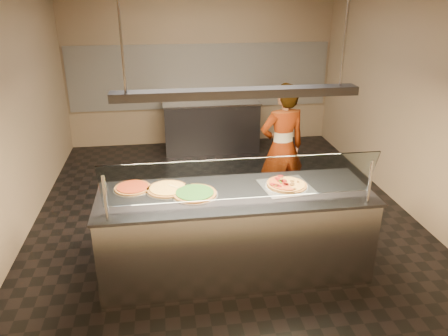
{
  "coord_description": "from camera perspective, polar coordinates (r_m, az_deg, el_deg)",
  "views": [
    {
      "loc": [
        -0.75,
        -5.26,
        2.85
      ],
      "look_at": [
        -0.12,
        -0.89,
        1.02
      ],
      "focal_mm": 35.0,
      "sensor_mm": 36.0,
      "label": 1
    }
  ],
  "objects": [
    {
      "name": "tile_band",
      "position": [
        8.42,
        -3.06,
        11.85
      ],
      "size": [
        4.9,
        0.02,
        1.2
      ],
      "primitive_type": "cube",
      "color": "silver",
      "rests_on": "wall_back"
    },
    {
      "name": "heat_lamp_housing",
      "position": [
        4.08,
        1.65,
        9.76
      ],
      "size": [
        2.3,
        0.18,
        0.08
      ],
      "primitive_type": "cube",
      "color": "#3D3D42",
      "rests_on": "ceiling"
    },
    {
      "name": "half_pizza_pepperoni",
      "position": [
        4.56,
        6.98,
        -2.11
      ],
      "size": [
        0.26,
        0.44,
        0.05
      ],
      "color": "brown",
      "rests_on": "perforated_tray"
    },
    {
      "name": "pizza_tomato",
      "position": [
        4.6,
        -11.85,
        -2.5
      ],
      "size": [
        0.4,
        0.4,
        0.03
      ],
      "color": "silver",
      "rests_on": "serving_counter"
    },
    {
      "name": "perforated_tray",
      "position": [
        4.6,
        8.15,
        -2.35
      ],
      "size": [
        0.56,
        0.56,
        0.01
      ],
      "color": "silver",
      "rests_on": "serving_counter"
    },
    {
      "name": "wall_right",
      "position": [
        6.34,
        23.22,
        8.39
      ],
      "size": [
        0.02,
        6.0,
        3.0
      ],
      "primitive_type": "cube",
      "color": "#9B8064",
      "rests_on": "ground"
    },
    {
      "name": "ground",
      "position": [
        6.04,
        -0.11,
        -5.79
      ],
      "size": [
        5.0,
        6.0,
        0.02
      ],
      "primitive_type": "cube",
      "color": "black",
      "rests_on": "ground"
    },
    {
      "name": "wall_back",
      "position": [
        8.42,
        -3.1,
        13.22
      ],
      "size": [
        5.0,
        0.02,
        3.0
      ],
      "primitive_type": "cube",
      "color": "#9B8064",
      "rests_on": "ground"
    },
    {
      "name": "lamp_rod_right",
      "position": [
        4.29,
        15.64,
        16.97
      ],
      "size": [
        0.02,
        0.02,
        1.01
      ],
      "primitive_type": "cylinder",
      "color": "#B7B7BC",
      "rests_on": "ceiling"
    },
    {
      "name": "wall_left",
      "position": [
        5.71,
        -26.09,
        6.52
      ],
      "size": [
        0.02,
        6.0,
        3.0
      ],
      "primitive_type": "cube",
      "color": "#9B8064",
      "rests_on": "ground"
    },
    {
      "name": "half_pizza_sausage",
      "position": [
        4.61,
        9.36,
        -2.05
      ],
      "size": [
        0.26,
        0.44,
        0.04
      ],
      "color": "brown",
      "rests_on": "perforated_tray"
    },
    {
      "name": "prep_table",
      "position": [
        8.22,
        -1.7,
        5.61
      ],
      "size": [
        1.77,
        0.74,
        0.93
      ],
      "color": "#3D3D42",
      "rests_on": "ground"
    },
    {
      "name": "worker",
      "position": [
        5.89,
        7.61,
        2.66
      ],
      "size": [
        0.7,
        0.53,
        1.74
      ],
      "primitive_type": "imported",
      "rotation": [
        0.0,
        0.0,
        3.34
      ],
      "color": "#2A2931",
      "rests_on": "ground"
    },
    {
      "name": "sneeze_guard",
      "position": [
        3.99,
        2.37,
        -1.53
      ],
      "size": [
        2.54,
        0.18,
        0.54
      ],
      "color": "#B7B7BC",
      "rests_on": "serving_counter"
    },
    {
      "name": "pizza_spinach",
      "position": [
        4.38,
        -3.85,
        -3.31
      ],
      "size": [
        0.47,
        0.47,
        0.03
      ],
      "color": "silver",
      "rests_on": "serving_counter"
    },
    {
      "name": "serving_counter",
      "position": [
        4.64,
        1.44,
        -8.41
      ],
      "size": [
        2.78,
        0.94,
        0.93
      ],
      "color": "#B7B7BC",
      "rests_on": "ground"
    },
    {
      "name": "pizza_spatula",
      "position": [
        4.51,
        -5.85,
        -2.4
      ],
      "size": [
        0.29,
        0.17,
        0.02
      ],
      "color": "#B7B7BC",
      "rests_on": "pizza_spinach"
    },
    {
      "name": "pizza_cheese",
      "position": [
        4.51,
        -7.38,
        -2.69
      ],
      "size": [
        0.45,
        0.45,
        0.03
      ],
      "color": "silver",
      "rests_on": "serving_counter"
    },
    {
      "name": "wall_front",
      "position": [
        2.73,
        8.94,
        -7.4
      ],
      "size": [
        5.0,
        0.02,
        3.0
      ],
      "primitive_type": "cube",
      "color": "#9B8064",
      "rests_on": "ground"
    },
    {
      "name": "lamp_rod_left",
      "position": [
        3.95,
        -13.35,
        16.78
      ],
      "size": [
        0.02,
        0.02,
        1.01
      ],
      "primitive_type": "cylinder",
      "color": "#B7B7BC",
      "rests_on": "ceiling"
    }
  ]
}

